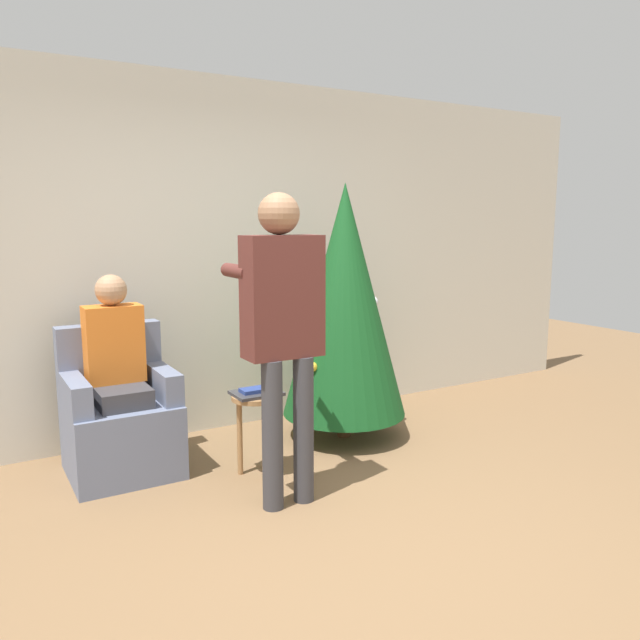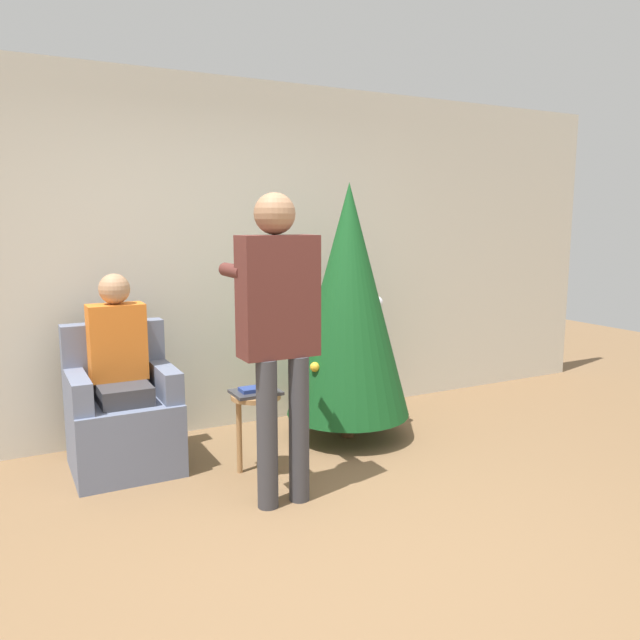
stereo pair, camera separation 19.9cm
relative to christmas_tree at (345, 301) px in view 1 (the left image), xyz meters
The scene contains 9 objects.
ground_plane 2.06m from the christmas_tree, 120.58° to the right, with size 14.00×14.00×0.00m, color brown.
wall_back 1.18m from the christmas_tree, 141.91° to the left, with size 8.00×0.06×2.70m.
christmas_tree is the anchor object (origin of this frame).
armchair 1.78m from the christmas_tree, behind, with size 0.67×0.66×0.95m.
person_seated 1.66m from the christmas_tree, behind, with size 0.36×0.46×1.29m.
person_standing 1.18m from the christmas_tree, 140.02° to the right, with size 0.46×0.57×1.79m.
side_stool 1.13m from the christmas_tree, 159.48° to the right, with size 0.32×0.32×0.53m.
laptop 1.06m from the christmas_tree, 159.48° to the right, with size 0.30×0.23×0.02m.
book 1.05m from the christmas_tree, 159.48° to the right, with size 0.20×0.11×0.02m.
Camera 1 is at (-1.58, -2.33, 1.63)m, focal length 35.00 mm.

